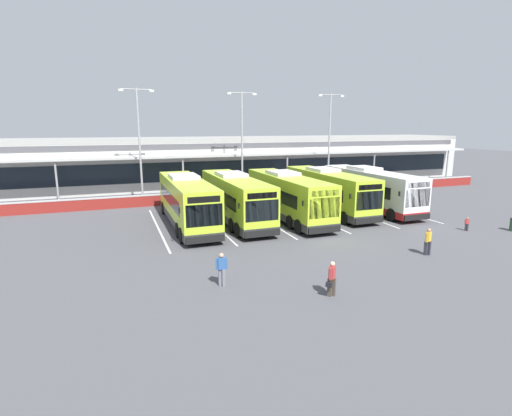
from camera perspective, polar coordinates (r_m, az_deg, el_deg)
The scene contains 21 objects.
ground_plane at distance 27.71m, azimuth 9.53°, elevation -3.88°, with size 200.00×200.00×0.00m, color #4C4C51.
terminal_building at distance 51.95m, azimuth -5.26°, elevation 6.93°, with size 70.00×13.00×6.00m.
red_barrier_wall at distance 40.49m, azimuth -0.62°, elevation 2.07°, with size 60.00×0.40×1.10m.
coach_bus_leftmost at distance 30.08m, azimuth -10.06°, elevation 0.84°, with size 2.99×12.15×3.78m.
coach_bus_left_centre at distance 31.00m, azimuth -3.10°, elevation 1.34°, with size 2.99×12.15×3.78m.
coach_bus_centre at distance 31.95m, azimuth 4.58°, elevation 1.63°, with size 2.99×12.15×3.78m.
coach_bus_right_centre at distance 35.04m, azimuth 10.42°, elevation 2.38°, with size 2.99×12.15×3.78m.
coach_bus_rightmost at distance 37.00m, azimuth 16.24°, elevation 2.60°, with size 2.99×12.15×3.78m.
bay_stripe_far_west at distance 30.17m, azimuth -14.11°, elevation -2.78°, with size 0.14×13.00×0.01m, color silver.
bay_stripe_west at distance 30.85m, azimuth -6.34°, elevation -2.16°, with size 0.14×13.00×0.01m, color silver.
bay_stripe_mid_west at distance 32.08m, azimuth 0.95°, elevation -1.54°, with size 0.14×13.00×0.01m, color silver.
bay_stripe_centre at distance 33.79m, azimuth 7.61°, elevation -0.96°, with size 0.14×13.00×0.01m, color silver.
bay_stripe_mid_east at distance 35.91m, azimuth 13.55°, elevation -0.42°, with size 0.14×13.00×0.01m, color silver.
bay_stripe_east at distance 38.37m, azimuth 18.78°, elevation 0.05°, with size 0.14×13.00×0.01m, color silver.
pedestrian_with_handbag at distance 17.87m, azimuth 10.99°, elevation -9.98°, with size 0.61×0.52×1.62m.
pedestrian_in_dark_coat at distance 25.04m, azimuth 23.81°, elevation -4.38°, with size 0.53×0.34×1.62m.
pedestrian_child at distance 32.13m, azimuth 28.42°, elevation -2.00°, with size 0.32×0.25×1.00m.
pedestrian_near_bin at distance 18.71m, azimuth -5.03°, elevation -8.74°, with size 0.54×0.33×1.62m.
lamp_post_west at distance 40.13m, azimuth -16.67°, elevation 9.73°, with size 3.24×0.28×11.00m.
lamp_post_centre at distance 42.54m, azimuth -2.05°, elevation 10.31°, with size 3.24×0.28×11.00m.
lamp_post_east at distance 45.92m, azimuth 10.66°, elevation 10.23°, with size 3.24×0.28×11.00m.
Camera 1 is at (-13.39, -23.09, 7.45)m, focal length 27.42 mm.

